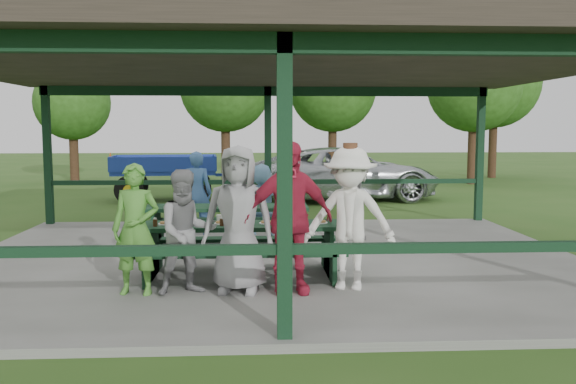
{
  "coord_description": "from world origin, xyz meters",
  "views": [
    {
      "loc": [
        -0.29,
        -9.73,
        2.19
      ],
      "look_at": [
        0.22,
        -0.3,
        1.2
      ],
      "focal_mm": 38.0,
      "sensor_mm": 36.0,
      "label": 1
    }
  ],
  "objects": [
    {
      "name": "pavilion_structure",
      "position": [
        0.0,
        0.0,
        3.17
      ],
      "size": [
        10.6,
        8.6,
        3.24
      ],
      "color": "black",
      "rests_on": "concrete_slab"
    },
    {
      "name": "pickup_truck",
      "position": [
        2.46,
        8.73,
        0.81
      ],
      "size": [
        6.07,
        3.34,
        1.61
      ],
      "primitive_type": "imported",
      "rotation": [
        0.0,
        0.0,
        1.69
      ],
      "color": "silver",
      "rests_on": "ground"
    },
    {
      "name": "tree_right",
      "position": [
        8.25,
        13.78,
        3.82
      ],
      "size": [
        3.61,
        3.61,
        5.64
      ],
      "color": "#2F1F12",
      "rests_on": "ground"
    },
    {
      "name": "spectator_lblue",
      "position": [
        -0.16,
        1.8,
        0.81
      ],
      "size": [
        1.33,
        0.45,
        1.43
      ],
      "primitive_type": "imported",
      "rotation": [
        0.0,
        0.0,
        3.12
      ],
      "color": "#95C6E6",
      "rests_on": "concrete_slab"
    },
    {
      "name": "contestant_red",
      "position": [
        0.13,
        -2.12,
        1.07
      ],
      "size": [
        1.2,
        0.67,
        1.94
      ],
      "primitive_type": "imported",
      "rotation": [
        0.0,
        0.0,
        0.19
      ],
      "color": "#B5233E",
      "rests_on": "concrete_slab"
    },
    {
      "name": "spectator_grey",
      "position": [
        1.44,
        1.55,
        0.9
      ],
      "size": [
        0.88,
        0.74,
        1.6
      ],
      "primitive_type": "imported",
      "rotation": [
        0.0,
        0.0,
        3.33
      ],
      "color": "gray",
      "rests_on": "concrete_slab"
    },
    {
      "name": "contestant_grey_left",
      "position": [
        -1.15,
        -2.1,
        0.89
      ],
      "size": [
        0.93,
        0.82,
        1.58
      ],
      "primitive_type": "imported",
      "rotation": [
        0.0,
        0.0,
        0.35
      ],
      "color": "gray",
      "rests_on": "concrete_slab"
    },
    {
      "name": "tree_left",
      "position": [
        -1.46,
        14.87,
        3.82
      ],
      "size": [
        3.61,
        3.61,
        5.64
      ],
      "color": "#2F1F12",
      "rests_on": "ground"
    },
    {
      "name": "picnic_table_far",
      "position": [
        -0.78,
        0.8,
        0.58
      ],
      "size": [
        2.81,
        1.39,
        0.75
      ],
      "color": "black",
      "rests_on": "concrete_slab"
    },
    {
      "name": "tree_far_left",
      "position": [
        -7.67,
        15.6,
        3.21
      ],
      "size": [
        3.04,
        3.04,
        4.75
      ],
      "color": "#2F1F12",
      "rests_on": "ground"
    },
    {
      "name": "tree_far_right",
      "position": [
        10.23,
        16.73,
        4.15
      ],
      "size": [
        3.92,
        3.92,
        6.13
      ],
      "color": "#2F1F12",
      "rests_on": "ground"
    },
    {
      "name": "table_setting",
      "position": [
        -0.47,
        -1.17,
        0.88
      ],
      "size": [
        2.43,
        0.45,
        0.1
      ],
      "color": "white",
      "rests_on": "picnic_table_near"
    },
    {
      "name": "concrete_slab",
      "position": [
        0.0,
        0.0,
        0.05
      ],
      "size": [
        10.0,
        8.0,
        0.1
      ],
      "primitive_type": "cube",
      "color": "slate",
      "rests_on": "ground"
    },
    {
      "name": "farm_trailer",
      "position": [
        -3.02,
        8.89,
        0.73
      ],
      "size": [
        4.23,
        2.05,
        1.47
      ],
      "rotation": [
        0.0,
        0.0,
        0.08
      ],
      "color": "navy",
      "rests_on": "ground"
    },
    {
      "name": "spectator_blue",
      "position": [
        -1.44,
        2.27,
        0.92
      ],
      "size": [
        0.64,
        0.46,
        1.65
      ],
      "primitive_type": "imported",
      "rotation": [
        0.0,
        0.0,
        3.02
      ],
      "color": "#3C659D",
      "rests_on": "concrete_slab"
    },
    {
      "name": "contestant_grey_mid",
      "position": [
        -0.5,
        -2.04,
        1.04
      ],
      "size": [
        1.0,
        0.74,
        1.88
      ],
      "primitive_type": "imported",
      "rotation": [
        0.0,
        0.0,
        -0.16
      ],
      "color": "gray",
      "rests_on": "concrete_slab"
    },
    {
      "name": "picnic_table_near",
      "position": [
        -0.49,
        -1.2,
        0.58
      ],
      "size": [
        2.85,
        1.39,
        0.75
      ],
      "color": "black",
      "rests_on": "concrete_slab"
    },
    {
      "name": "tree_mid",
      "position": [
        2.96,
        15.69,
        3.81
      ],
      "size": [
        3.6,
        3.6,
        5.62
      ],
      "color": "#2F1F12",
      "rests_on": "ground"
    },
    {
      "name": "contestant_white_fedora",
      "position": [
        0.94,
        -1.96,
        1.03
      ],
      "size": [
        1.34,
        0.99,
        1.91
      ],
      "rotation": [
        0.0,
        0.0,
        -0.28
      ],
      "color": "white",
      "rests_on": "concrete_slab"
    },
    {
      "name": "contestant_green",
      "position": [
        -1.79,
        -2.08,
        0.93
      ],
      "size": [
        0.65,
        0.47,
        1.66
      ],
      "primitive_type": "imported",
      "rotation": [
        0.0,
        0.0,
        -0.13
      ],
      "color": "#4B9031",
      "rests_on": "concrete_slab"
    },
    {
      "name": "ground",
      "position": [
        0.0,
        0.0,
        0.0
      ],
      "size": [
        90.0,
        90.0,
        0.0
      ],
      "primitive_type": "plane",
      "color": "#2B5219",
      "rests_on": "ground"
    }
  ]
}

